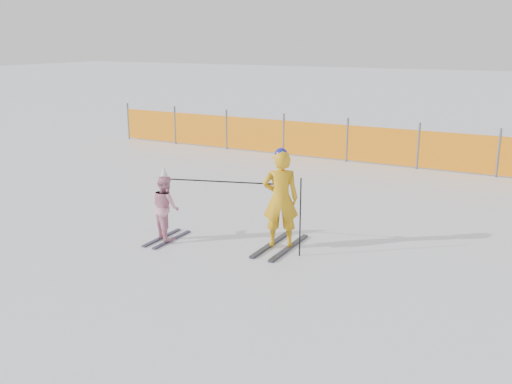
# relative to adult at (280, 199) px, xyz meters

# --- Properties ---
(ground) EXTENTS (120.00, 120.00, 0.00)m
(ground) POSITION_rel_adult_xyz_m (-0.30, -0.80, -0.85)
(ground) COLOR white
(ground) RESTS_ON ground
(adult) EXTENTS (0.71, 1.39, 1.71)m
(adult) POSITION_rel_adult_xyz_m (0.00, 0.00, 0.00)
(adult) COLOR black
(adult) RESTS_ON ground
(child) EXTENTS (0.69, 1.03, 1.32)m
(child) POSITION_rel_adult_xyz_m (-1.92, -0.60, -0.25)
(child) COLOR black
(child) RESTS_ON ground
(ski_poles) EXTENTS (2.27, 0.55, 1.30)m
(ski_poles) POSITION_rel_adult_xyz_m (-0.36, -0.26, 0.06)
(ski_poles) COLOR black
(ski_poles) RESTS_ON ground
(safety_fence) EXTENTS (15.36, 0.06, 1.25)m
(safety_fence) POSITION_rel_adult_xyz_m (-1.77, 7.14, -0.29)
(safety_fence) COLOR #595960
(safety_fence) RESTS_ON ground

